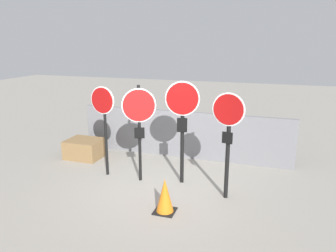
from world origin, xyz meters
TOP-DOWN VIEW (x-y plane):
  - ground_plane at (0.00, 0.00)m, footprint 40.00×40.00m
  - fence_back at (0.00, 2.04)m, footprint 6.16×0.12m
  - stop_sign_0 at (-1.47, 0.16)m, footprint 0.67×0.17m
  - stop_sign_1 at (-0.51, 0.10)m, footprint 0.74×0.33m
  - stop_sign_2 at (0.47, 0.30)m, footprint 0.78×0.20m
  - stop_sign_3 at (1.58, -0.16)m, footprint 0.68×0.20m
  - traffic_cone_0 at (0.53, -1.12)m, footprint 0.42×0.42m
  - storage_crate at (-2.70, 1.12)m, footprint 1.00×0.82m

SIDE VIEW (x-z plane):
  - ground_plane at x=0.00m, z-range 0.00..0.00m
  - storage_crate at x=-2.70m, z-range 0.00..0.53m
  - traffic_cone_0 at x=0.53m, z-range 0.00..0.70m
  - fence_back at x=0.00m, z-range 0.00..1.36m
  - stop_sign_3 at x=1.58m, z-range 0.42..2.74m
  - stop_sign_0 at x=-1.47m, z-range 0.51..2.77m
  - stop_sign_1 at x=-0.51m, z-range 0.48..2.81m
  - stop_sign_2 at x=0.47m, z-range 0.45..2.90m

